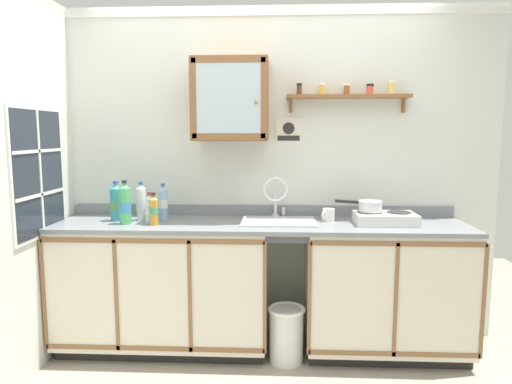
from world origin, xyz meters
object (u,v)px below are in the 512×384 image
at_px(sink, 278,223).
at_px(mug, 328,215).
at_px(bottle_opaque_white_3, 141,203).
at_px(bottle_water_blue_5, 163,203).
at_px(hot_plate_stove, 385,218).
at_px(bottle_water_clear_1, 150,209).
at_px(wall_cabinet, 231,100).
at_px(saucepan, 369,206).
at_px(bottle_soda_green_2, 125,204).
at_px(bottle_detergent_teal_0, 116,203).
at_px(warning_sign, 289,132).
at_px(bottle_juice_amber_4, 154,210).
at_px(trash_bin, 286,333).

bearing_deg(sink, mug, 6.53).
height_order(bottle_opaque_white_3, bottle_water_blue_5, bottle_opaque_white_3).
bearing_deg(hot_plate_stove, bottle_water_clear_1, -179.36).
relative_size(sink, bottle_water_blue_5, 1.94).
bearing_deg(wall_cabinet, bottle_opaque_white_3, -173.10).
bearing_deg(hot_plate_stove, saucepan, 168.06).
bearing_deg(mug, hot_plate_stove, -12.40).
xyz_separation_m(bottle_soda_green_2, mug, (1.40, 0.17, -0.09)).
relative_size(bottle_detergent_teal_0, bottle_water_blue_5, 1.08).
relative_size(sink, bottle_water_clear_1, 2.42).
distance_m(bottle_soda_green_2, mug, 1.42).
height_order(wall_cabinet, warning_sign, wall_cabinet).
xyz_separation_m(hot_plate_stove, mug, (-0.38, 0.08, 0.01)).
bearing_deg(bottle_soda_green_2, bottle_juice_amber_4, -7.55).
relative_size(saucepan, bottle_water_blue_5, 1.20).
height_order(sink, bottle_water_clear_1, sink).
distance_m(bottle_juice_amber_4, mug, 1.22).
relative_size(sink, hot_plate_stove, 1.25).
xyz_separation_m(bottle_opaque_white_3, warning_sign, (1.05, 0.24, 0.50)).
height_order(bottle_juice_amber_4, wall_cabinet, wall_cabinet).
relative_size(bottle_opaque_white_3, warning_sign, 1.35).
xyz_separation_m(hot_plate_stove, bottle_detergent_teal_0, (-1.89, 0.03, 0.09)).
bearing_deg(wall_cabinet, bottle_soda_green_2, -163.33).
bearing_deg(bottle_water_clear_1, wall_cabinet, 14.60).
distance_m(bottle_detergent_teal_0, trash_bin, 1.50).
bearing_deg(bottle_water_blue_5, wall_cabinet, 7.28).
xyz_separation_m(bottle_detergent_teal_0, wall_cabinet, (0.81, 0.10, 0.72)).
relative_size(sink, trash_bin, 1.34).
bearing_deg(trash_bin, bottle_water_blue_5, 165.14).
relative_size(sink, mug, 4.85).
distance_m(saucepan, bottle_water_blue_5, 1.45).
relative_size(bottle_soda_green_2, wall_cabinet, 0.53).
xyz_separation_m(mug, warning_sign, (-0.28, 0.20, 0.58)).
bearing_deg(hot_plate_stove, bottle_water_blue_5, 177.58).
height_order(hot_plate_stove, trash_bin, hot_plate_stove).
relative_size(sink, bottle_juice_amber_4, 2.31).
bearing_deg(mug, bottle_soda_green_2, -173.16).
bearing_deg(bottle_detergent_teal_0, hot_plate_stove, -0.87).
height_order(sink, bottle_detergent_teal_0, sink).
height_order(bottle_soda_green_2, bottle_opaque_white_3, bottle_soda_green_2).
bearing_deg(bottle_water_clear_1, sink, 3.88).
bearing_deg(bottle_juice_amber_4, warning_sign, 23.52).
bearing_deg(bottle_opaque_white_3, warning_sign, 12.67).
relative_size(bottle_opaque_white_3, bottle_water_blue_5, 1.05).
height_order(hot_plate_stove, bottle_detergent_teal_0, bottle_detergent_teal_0).
height_order(saucepan, bottle_juice_amber_4, bottle_juice_amber_4).
bearing_deg(bottle_juice_amber_4, hot_plate_stove, 4.07).
bearing_deg(sink, bottle_soda_green_2, -173.06).
bearing_deg(mug, trash_bin, -139.53).
bearing_deg(wall_cabinet, bottle_water_clear_1, -165.40).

